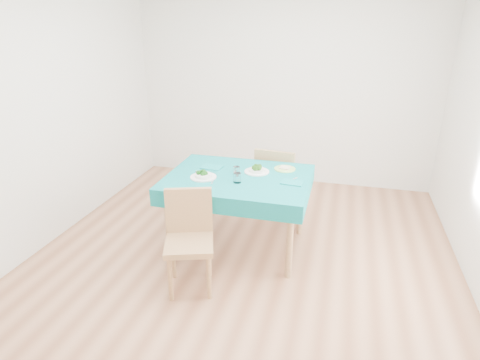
% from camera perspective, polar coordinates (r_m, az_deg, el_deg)
% --- Properties ---
extents(room_shell, '(4.02, 4.52, 2.73)m').
position_cam_1_polar(room_shell, '(3.31, -0.00, 8.01)').
color(room_shell, brown).
rests_on(room_shell, ground).
extents(table, '(1.35, 1.02, 0.76)m').
position_cam_1_polar(table, '(3.96, -0.22, -4.57)').
color(table, '#0A6B6E').
rests_on(table, ground).
extents(chair_near, '(0.51, 0.53, 0.98)m').
position_cam_1_polar(chair_near, '(3.33, -7.29, -8.07)').
color(chair_near, '#987047').
rests_on(chair_near, ground).
extents(chair_far, '(0.50, 0.54, 1.11)m').
position_cam_1_polar(chair_far, '(4.53, 5.59, 1.29)').
color(chair_far, '#987047').
rests_on(chair_far, ground).
extents(bowl_near, '(0.25, 0.25, 0.08)m').
position_cam_1_polar(bowl_near, '(3.77, -5.25, 0.87)').
color(bowl_near, white).
rests_on(bowl_near, table).
extents(bowl_far, '(0.24, 0.24, 0.07)m').
position_cam_1_polar(bowl_far, '(3.89, 2.41, 1.62)').
color(bowl_far, white).
rests_on(bowl_far, table).
extents(fork_near, '(0.07, 0.17, 0.00)m').
position_cam_1_polar(fork_near, '(3.86, -6.26, 0.76)').
color(fork_near, silver).
rests_on(fork_near, table).
extents(knife_near, '(0.04, 0.19, 0.00)m').
position_cam_1_polar(knife_near, '(3.72, -3.83, -0.01)').
color(knife_near, silver).
rests_on(knife_near, table).
extents(fork_far, '(0.08, 0.18, 0.00)m').
position_cam_1_polar(fork_far, '(3.89, -0.28, 1.08)').
color(fork_far, silver).
rests_on(fork_far, table).
extents(knife_far, '(0.11, 0.21, 0.00)m').
position_cam_1_polar(knife_far, '(3.72, 7.16, -0.14)').
color(knife_far, silver).
rests_on(knife_far, table).
extents(napkin_near, '(0.22, 0.16, 0.01)m').
position_cam_1_polar(napkin_near, '(4.03, -4.04, 1.83)').
color(napkin_near, '#0E787A').
rests_on(napkin_near, table).
extents(napkin_far, '(0.21, 0.16, 0.01)m').
position_cam_1_polar(napkin_far, '(3.67, 7.43, -0.35)').
color(napkin_far, '#0E787A').
rests_on(napkin_far, table).
extents(tumbler_center, '(0.06, 0.06, 0.08)m').
position_cam_1_polar(tumbler_center, '(3.83, -0.50, 1.34)').
color(tumbler_center, white).
rests_on(tumbler_center, table).
extents(tumbler_side, '(0.07, 0.07, 0.09)m').
position_cam_1_polar(tumbler_side, '(3.64, -0.39, 0.32)').
color(tumbler_side, white).
rests_on(tumbler_side, table).
extents(side_plate, '(0.21, 0.21, 0.01)m').
position_cam_1_polar(side_plate, '(4.00, 6.39, 1.59)').
color(side_plate, '#A7DE6C').
rests_on(side_plate, table).
extents(bread_slice, '(0.11, 0.11, 0.01)m').
position_cam_1_polar(bread_slice, '(4.00, 6.40, 1.76)').
color(bread_slice, beige).
rests_on(bread_slice, side_plate).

